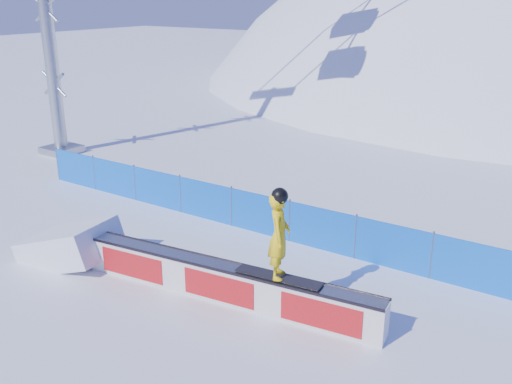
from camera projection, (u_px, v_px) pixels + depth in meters
The scene contains 6 objects.
ground at pixel (221, 325), 12.07m from camera, with size 160.00×160.00×0.00m, color white.
snow_hill at pixel (508, 283), 50.98m from camera, with size 64.00×64.00×64.00m.
safety_fence at pixel (321, 229), 15.40m from camera, with size 22.05×0.05×1.30m.
rail_box at pixel (224, 283), 12.89m from camera, with size 7.48×1.36×0.90m.
snow_ramp at pixel (72, 258), 15.06m from camera, with size 2.40×1.60×0.90m, color white, non-canonical shape.
snowboarder at pixel (279, 235), 11.82m from camera, with size 1.97×0.81×2.03m.
Camera 1 is at (6.42, -8.27, 6.67)m, focal length 40.00 mm.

